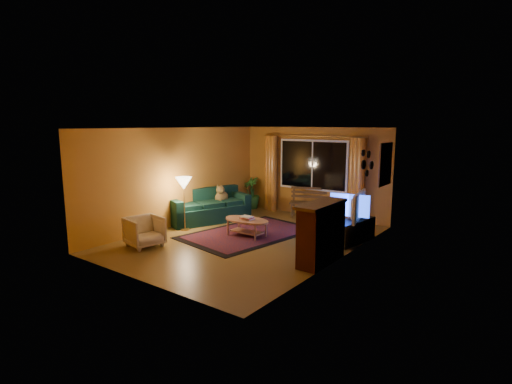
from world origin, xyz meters
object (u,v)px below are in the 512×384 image
Objects in this scene: bench at (315,211)px; floor_lamp at (184,204)px; sofa at (208,206)px; armchair at (145,230)px; coffee_table at (247,228)px; tv_console at (353,231)px.

floor_lamp is (-1.96, -3.06, 0.44)m from bench.
sofa is 3.01× the size of armchair.
coffee_table is (-0.37, -2.61, -0.00)m from bench.
sofa reaches higher than bench.
armchair is 0.62× the size of coffee_table.
floor_lamp is 1.13× the size of coffee_table.
bench is 1.07× the size of floor_lamp.
armchair is at bearing -58.83° from sofa.
armchair is at bearing -124.98° from coffee_table.
tv_console reaches higher than coffee_table.
coffee_table is (1.74, -0.55, -0.22)m from sofa.
floor_lamp reaches higher than sofa.
bench is 0.65× the size of sofa.
sofa is 3.92m from tv_console.
floor_lamp is at bearing -144.66° from bench.
sofa is 1.84m from coffee_table.
armchair is 0.55× the size of floor_lamp.
sofa is (-2.11, -2.05, 0.22)m from bench.
floor_lamp is 1.70m from coffee_table.
bench is 1.14× the size of tv_console.
sofa is 1.04m from floor_lamp.
coffee_table is (1.31, 1.87, -0.15)m from armchair.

